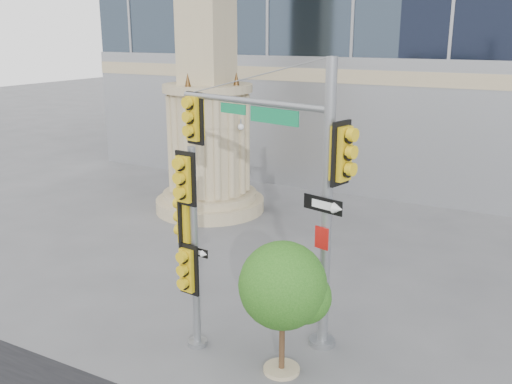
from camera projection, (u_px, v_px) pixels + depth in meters
The scene contains 5 objects.
ground at pixel (215, 352), 13.01m from camera, with size 120.00×120.00×0.00m, color #545456.
monument at pixel (207, 73), 21.88m from camera, with size 4.40×4.40×16.60m.
main_signal_pole at pixel (286, 167), 13.01m from camera, with size 5.00×1.67×6.57m.
secondary_signal_pole at pixel (189, 234), 12.50m from camera, with size 0.81×0.66×4.71m.
street_tree at pixel (285, 289), 11.75m from camera, with size 1.89×1.84×2.94m.
Camera 1 is at (6.35, -9.66, 7.05)m, focal length 40.00 mm.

